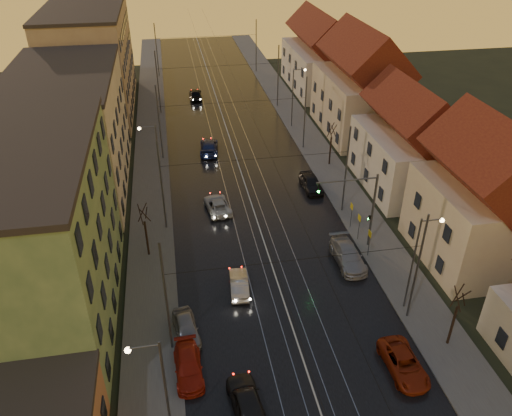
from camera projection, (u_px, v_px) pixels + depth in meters
road at (234, 150)px, 61.54m from camera, size 16.00×120.00×0.04m
sidewalk_left at (151, 156)px, 60.01m from camera, size 4.00×120.00×0.15m
sidewalk_right at (312, 143)px, 63.02m from camera, size 4.00×120.00×0.15m
tram_rail_0 at (216, 151)px, 61.19m from camera, size 0.06×120.00×0.03m
tram_rail_1 at (227, 150)px, 61.41m from camera, size 0.06×120.00×0.03m
tram_rail_2 at (240, 149)px, 61.64m from camera, size 0.06×120.00×0.03m
tram_rail_3 at (251, 148)px, 61.85m from camera, size 0.06×120.00×0.03m
apartment_left_1 at (29, 243)px, 33.74m from camera, size 10.00×18.00×13.00m
apartment_left_2 at (70, 134)px, 50.74m from camera, size 10.00×20.00×12.00m
apartment_left_3 at (92, 61)px, 70.31m from camera, size 10.00×24.00×14.00m
house_right_1 at (483, 202)px, 40.31m from camera, size 8.67×10.20×10.80m
house_right_2 at (411, 145)px, 51.62m from camera, size 9.18×12.24×9.20m
house_right_3 at (361, 89)px, 63.57m from camera, size 9.18×14.28×11.50m
house_right_4 at (321, 57)px, 79.04m from camera, size 9.18×16.32×10.00m
catenary_pole_l_1 at (166, 299)px, 31.94m from camera, size 0.16×0.16×9.00m
catenary_pole_r_1 at (417, 269)px, 34.52m from camera, size 0.16×0.16×9.00m
catenary_pole_l_2 at (162, 186)px, 44.50m from camera, size 0.16×0.16×9.00m
catenary_pole_r_2 at (346, 171)px, 47.08m from camera, size 0.16×0.16×9.00m
catenary_pole_l_3 at (159, 123)px, 57.06m from camera, size 0.16×0.16×9.00m
catenary_pole_r_3 at (305, 114)px, 59.64m from camera, size 0.16×0.16×9.00m
catenary_pole_l_4 at (158, 83)px, 69.61m from camera, size 0.16×0.16×9.00m
catenary_pole_r_4 at (278, 77)px, 72.20m from camera, size 0.16×0.16×9.00m
catenary_pole_l_5 at (157, 51)px, 84.68m from camera, size 0.16×0.16×9.00m
catenary_pole_r_5 at (256, 46)px, 87.27m from camera, size 0.16×0.16×9.00m
street_lamp_0 at (159, 385)px, 25.80m from camera, size 1.75×0.32×8.00m
street_lamp_1 at (418, 255)px, 35.24m from camera, size 1.75×0.32×8.00m
street_lamp_2 at (155, 154)px, 49.24m from camera, size 1.75×0.32×8.00m
street_lamp_3 at (295, 92)px, 65.37m from camera, size 1.75×0.32×8.00m
traffic_light_mast at (363, 203)px, 41.91m from camera, size 5.30×0.32×7.20m
bare_tree_0 at (146, 232)px, 41.97m from camera, size 1.09×1.09×5.11m
bare_tree_1 at (454, 318)px, 33.31m from camera, size 1.09×1.09×5.11m
bare_tree_2 at (331, 145)px, 56.79m from camera, size 1.09×1.09×5.11m
driving_car_0 at (247, 402)px, 29.72m from camera, size 2.27×4.70×1.55m
driving_car_1 at (239, 284)px, 39.09m from camera, size 1.71×4.08×1.31m
driving_car_2 at (217, 205)px, 49.22m from camera, size 2.67×4.84×1.28m
driving_car_3 at (209, 147)px, 60.60m from camera, size 2.65×5.39×1.51m
driving_car_4 at (196, 94)px, 76.97m from camera, size 1.96×4.68×1.58m
parked_left_2 at (188, 366)px, 32.18m from camera, size 1.91×4.39×1.26m
parked_left_3 at (186, 328)px, 35.02m from camera, size 2.07×4.13×1.35m
parked_right_0 at (404, 363)px, 32.38m from camera, size 2.19×4.60×1.27m
parked_right_1 at (348, 255)px, 42.03m from camera, size 2.16×5.20×1.50m
parked_right_2 at (311, 183)px, 52.82m from camera, size 1.92×4.54×1.53m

